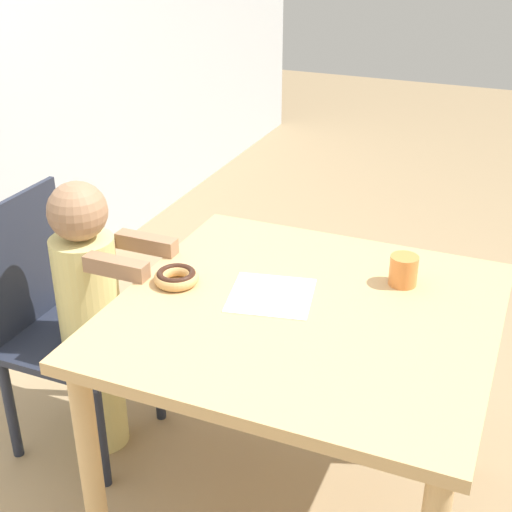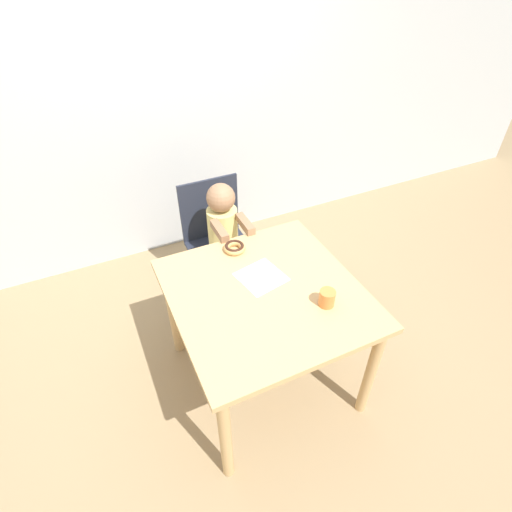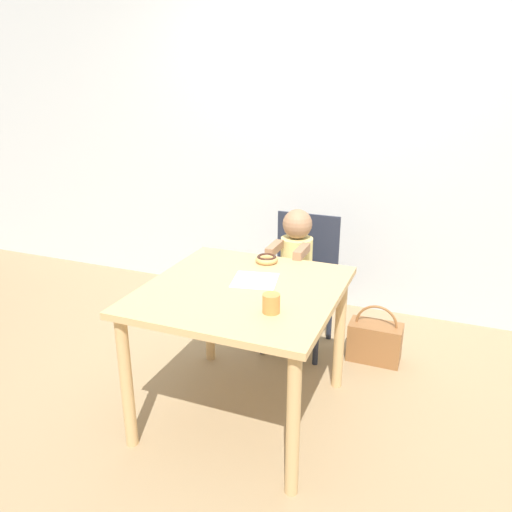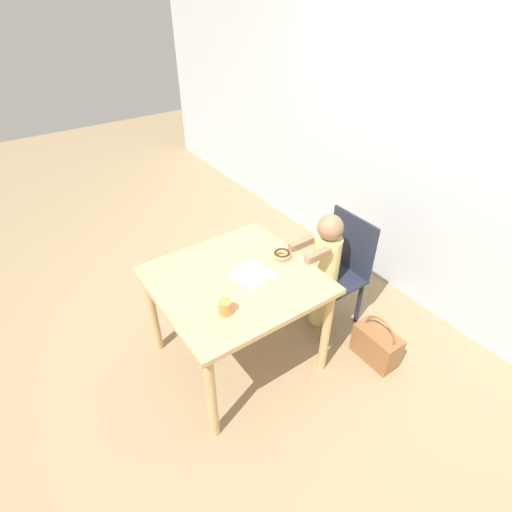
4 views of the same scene
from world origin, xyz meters
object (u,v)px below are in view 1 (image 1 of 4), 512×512
at_px(chair, 61,324).
at_px(cup, 403,270).
at_px(handbag, 159,329).
at_px(child_figure, 91,315).
at_px(donut, 176,277).

distance_m(chair, cup, 1.15).
distance_m(handbag, cup, 1.27).
height_order(chair, child_figure, child_figure).
bearing_deg(child_figure, chair, 90.00).
relative_size(handbag, cup, 4.42).
xyz_separation_m(chair, child_figure, (-0.00, -0.13, 0.07)).
bearing_deg(handbag, chair, 173.81).
bearing_deg(cup, handbag, 71.49).
distance_m(donut, cup, 0.64).
relative_size(donut, handbag, 0.33).
xyz_separation_m(child_figure, handbag, (0.52, 0.07, -0.38)).
xyz_separation_m(donut, cup, (0.24, -0.59, 0.02)).
bearing_deg(donut, chair, 82.42).
height_order(donut, handbag, donut).
bearing_deg(child_figure, donut, -100.24).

